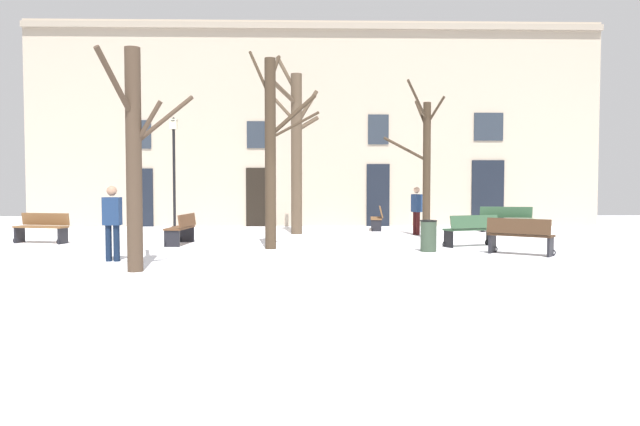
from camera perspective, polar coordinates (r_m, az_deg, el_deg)
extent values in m
plane|color=white|center=(14.05, 0.21, -4.22)|extent=(37.49, 37.49, 0.00)
cube|color=tan|center=(24.81, -0.48, 8.42)|extent=(23.43, 0.40, 8.35)
cube|color=gray|center=(25.26, -0.48, 17.37)|extent=(23.43, 0.30, 0.24)
cube|color=black|center=(25.37, -16.71, 1.42)|extent=(1.01, 0.08, 2.36)
cube|color=#262D38|center=(25.44, -16.79, 7.18)|extent=(0.90, 0.06, 1.15)
cube|color=black|center=(24.54, -6.00, 1.51)|extent=(0.90, 0.08, 2.39)
cube|color=#262D38|center=(24.62, -6.03, 7.43)|extent=(0.81, 0.06, 1.09)
cube|color=black|center=(24.64, 5.55, 1.70)|extent=(0.94, 0.08, 2.55)
cube|color=#262D38|center=(24.74, 5.58, 7.92)|extent=(0.84, 0.06, 1.21)
cube|color=black|center=(25.58, 15.68, 1.83)|extent=(1.33, 0.08, 2.71)
cube|color=#262D38|center=(25.69, 15.76, 7.91)|extent=(1.20, 0.06, 1.14)
cylinder|color=#382B1E|center=(15.83, -4.75, 5.61)|extent=(0.29, 0.29, 5.00)
cylinder|color=#382B1E|center=(16.16, -2.60, 9.29)|extent=(1.29, 0.66, 1.20)
cylinder|color=#382B1E|center=(16.06, -2.42, 8.36)|extent=(1.33, 0.47, 0.79)
cylinder|color=#382B1E|center=(16.81, -4.34, 13.53)|extent=(0.28, 1.46, 1.02)
cylinder|color=#382B1E|center=(16.56, -5.75, 13.01)|extent=(0.71, 1.01, 1.43)
cylinder|color=#382B1E|center=(19.43, 10.13, 4.02)|extent=(0.25, 0.25, 4.32)
cylinder|color=#382B1E|center=(18.87, 9.31, 10.48)|extent=(0.93, 1.40, 1.11)
cylinder|color=#382B1E|center=(19.63, 8.11, 6.07)|extent=(1.37, 0.68, 0.84)
cylinder|color=#382B1E|center=(19.83, 9.63, 9.19)|extent=(0.36, 0.71, 1.00)
cylinder|color=#382B1E|center=(19.37, 10.95, 9.56)|extent=(0.53, 0.58, 0.86)
cylinder|color=#423326|center=(12.17, -17.31, 4.81)|extent=(0.30, 0.30, 4.33)
cylinder|color=#423326|center=(12.12, -16.15, 8.10)|extent=(0.62, 0.14, 0.93)
cylinder|color=#423326|center=(12.55, -14.65, 8.57)|extent=(1.06, 1.01, 1.11)
cylinder|color=#423326|center=(11.93, -18.90, 11.56)|extent=(0.51, 1.03, 1.23)
cylinder|color=#423326|center=(13.10, -17.55, 11.80)|extent=(0.59, 1.54, 1.04)
cylinder|color=#4C3D2D|center=(20.62, -2.25, 5.60)|extent=(0.38, 0.38, 5.48)
cylinder|color=#4C3D2D|center=(20.83, -1.29, 9.99)|extent=(0.84, 0.30, 1.23)
cylinder|color=#4C3D2D|center=(21.03, -1.25, 8.47)|extent=(0.87, 0.81, 0.62)
cylinder|color=#4C3D2D|center=(21.14, -3.18, 13.01)|extent=(0.82, 0.54, 1.34)
cylinder|color=#4C3D2D|center=(21.28, -3.41, 9.79)|extent=(0.99, 1.16, 1.12)
cylinder|color=#4C3D2D|center=(21.40, -2.36, 10.25)|extent=(0.25, 1.32, 0.94)
cylinder|color=#4C3D2D|center=(20.32, -3.40, 11.37)|extent=(0.93, 1.18, 0.75)
cylinder|color=black|center=(22.24, -13.72, 3.01)|extent=(0.10, 0.10, 3.70)
cylinder|color=black|center=(22.30, -13.67, -1.49)|extent=(0.22, 0.22, 0.20)
cube|color=beige|center=(22.35, -13.78, 8.22)|extent=(0.24, 0.24, 0.36)
cone|color=black|center=(22.37, -13.78, 8.68)|extent=(0.30, 0.30, 0.14)
cylinder|color=#2D3D2D|center=(15.41, 10.29, -2.22)|extent=(0.41, 0.41, 0.77)
torus|color=black|center=(15.38, 10.31, -0.73)|extent=(0.43, 0.43, 0.04)
cube|color=#2D4C33|center=(22.50, 17.39, -0.57)|extent=(1.90, 0.70, 0.05)
cube|color=#2D4C33|center=(22.70, 17.30, 0.07)|extent=(1.85, 0.36, 0.40)
cube|color=black|center=(22.37, 15.21, -1.15)|extent=(0.12, 0.42, 0.46)
torus|color=black|center=(22.20, 15.27, -1.57)|extent=(0.17, 0.05, 0.17)
cube|color=black|center=(22.70, 19.53, -1.16)|extent=(0.12, 0.42, 0.46)
torus|color=black|center=(22.53, 19.63, -1.57)|extent=(0.17, 0.05, 0.17)
cube|color=brown|center=(22.60, 5.37, -0.50)|extent=(0.56, 1.58, 0.05)
cube|color=brown|center=(22.59, 5.83, 0.12)|extent=(0.29, 1.56, 0.41)
cube|color=black|center=(23.32, 5.34, -0.95)|extent=(0.37, 0.10, 0.44)
torus|color=black|center=(23.33, 4.96, -1.29)|extent=(0.05, 0.17, 0.17)
cube|color=black|center=(21.89, 5.39, -1.18)|extent=(0.37, 0.10, 0.44)
torus|color=black|center=(21.90, 4.99, -1.55)|extent=(0.05, 0.17, 0.17)
cube|color=#3D2819|center=(15.27, 18.57, -2.00)|extent=(1.49, 1.26, 0.05)
cube|color=#3D2819|center=(15.05, 18.36, -1.21)|extent=(1.28, 0.97, 0.37)
cube|color=black|center=(15.11, 21.10, -3.00)|extent=(0.29, 0.37, 0.48)
torus|color=black|center=(15.30, 21.25, -3.54)|extent=(0.15, 0.12, 0.17)
cube|color=black|center=(15.50, 16.07, -2.79)|extent=(0.29, 0.37, 0.48)
torus|color=black|center=(15.68, 16.28, -3.32)|extent=(0.15, 0.12, 0.17)
cube|color=#51331E|center=(17.47, -13.22, -1.38)|extent=(0.61, 1.60, 0.05)
cube|color=#51331E|center=(17.39, -12.54, -0.67)|extent=(0.22, 1.57, 0.36)
cube|color=black|center=(18.18, -12.56, -1.97)|extent=(0.43, 0.10, 0.47)
torus|color=black|center=(18.24, -13.12, -2.45)|extent=(0.04, 0.17, 0.17)
cube|color=black|center=(16.80, -13.92, -2.36)|extent=(0.43, 0.10, 0.47)
torus|color=black|center=(16.87, -14.53, -2.88)|extent=(0.04, 0.17, 0.17)
cube|color=#2D4C33|center=(16.90, 14.12, -1.51)|extent=(1.56, 0.91, 0.05)
cube|color=#2D4C33|center=(16.73, 14.51, -0.81)|extent=(1.46, 0.61, 0.35)
cube|color=black|center=(17.33, 15.99, -2.22)|extent=(0.19, 0.38, 0.48)
torus|color=black|center=(17.47, 15.66, -2.70)|extent=(0.17, 0.09, 0.17)
cube|color=black|center=(16.53, 12.14, -2.41)|extent=(0.19, 0.38, 0.48)
torus|color=black|center=(16.68, 11.83, -2.91)|extent=(0.17, 0.09, 0.17)
cube|color=brown|center=(19.11, -25.06, -1.21)|extent=(1.63, 0.83, 0.05)
cube|color=brown|center=(19.26, -24.69, -0.53)|extent=(1.54, 0.48, 0.36)
cube|color=black|center=(19.59, -26.71, -1.85)|extent=(0.16, 0.41, 0.48)
torus|color=black|center=(19.47, -27.03, -2.35)|extent=(0.17, 0.07, 0.17)
cube|color=black|center=(18.69, -23.30, -1.99)|extent=(0.16, 0.41, 0.48)
torus|color=black|center=(18.56, -23.61, -2.52)|extent=(0.17, 0.07, 0.17)
cylinder|color=#350F0F|center=(20.57, 9.04, -0.98)|extent=(0.14, 0.14, 0.78)
cylinder|color=#350F0F|center=(20.42, 9.31, -1.00)|extent=(0.14, 0.14, 0.78)
cube|color=navy|center=(20.47, 9.19, 0.94)|extent=(0.35, 0.43, 0.60)
sphere|color=tan|center=(20.46, 9.20, 2.16)|extent=(0.21, 0.21, 0.21)
cylinder|color=black|center=(13.98, -18.81, -2.75)|extent=(0.14, 0.14, 0.80)
cylinder|color=black|center=(14.04, -19.49, -2.73)|extent=(0.14, 0.14, 0.80)
cube|color=navy|center=(13.96, -19.20, 0.16)|extent=(0.40, 0.25, 0.62)
sphere|color=#9E755B|center=(13.95, -19.22, 2.01)|extent=(0.22, 0.22, 0.22)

